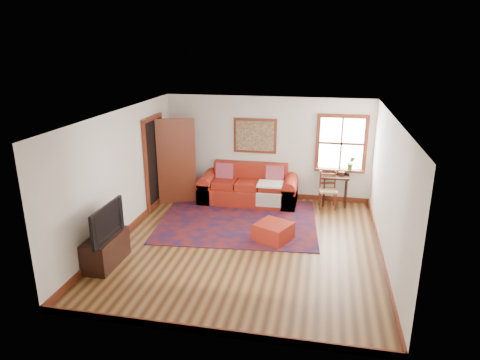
% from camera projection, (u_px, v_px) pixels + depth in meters
% --- Properties ---
extents(ground, '(5.50, 5.50, 0.00)m').
position_uv_depth(ground, '(246.00, 244.00, 8.24)').
color(ground, '#432512').
rests_on(ground, ground).
extents(room_envelope, '(5.04, 5.54, 2.52)m').
position_uv_depth(room_envelope, '(247.00, 162.00, 7.75)').
color(room_envelope, silver).
rests_on(room_envelope, ground).
extents(window, '(1.18, 0.20, 1.38)m').
position_uv_depth(window, '(342.00, 149.00, 10.03)').
color(window, white).
rests_on(window, ground).
extents(doorway, '(0.89, 1.08, 2.14)m').
position_uv_depth(doorway, '(168.00, 161.00, 9.99)').
color(doorway, black).
rests_on(doorway, ground).
extents(framed_artwork, '(1.05, 0.07, 0.85)m').
position_uv_depth(framed_artwork, '(255.00, 136.00, 10.35)').
color(framed_artwork, maroon).
rests_on(framed_artwork, ground).
extents(persian_rug, '(3.57, 2.96, 0.02)m').
position_uv_depth(persian_rug, '(238.00, 221.00, 9.29)').
color(persian_rug, '#62150E').
rests_on(persian_rug, ground).
extents(red_leather_sofa, '(2.33, 0.96, 0.91)m').
position_uv_depth(red_leather_sofa, '(249.00, 190.00, 10.36)').
color(red_leather_sofa, maroon).
rests_on(red_leather_sofa, ground).
extents(red_ottoman, '(0.82, 0.82, 0.35)m').
position_uv_depth(red_ottoman, '(273.00, 232.00, 8.36)').
color(red_ottoman, maroon).
rests_on(red_ottoman, ground).
extents(side_table, '(0.61, 0.46, 0.73)m').
position_uv_depth(side_table, '(336.00, 180.00, 10.07)').
color(side_table, black).
rests_on(side_table, ground).
extents(ladder_back_chair, '(0.44, 0.42, 0.86)m').
position_uv_depth(ladder_back_chair, '(328.00, 188.00, 9.96)').
color(ladder_back_chair, tan).
rests_on(ladder_back_chair, ground).
extents(media_cabinet, '(0.44, 0.98, 0.54)m').
position_uv_depth(media_cabinet, '(106.00, 250.00, 7.43)').
color(media_cabinet, black).
rests_on(media_cabinet, ground).
extents(television, '(0.14, 1.04, 0.60)m').
position_uv_depth(television, '(102.00, 222.00, 7.19)').
color(television, black).
rests_on(television, media_cabinet).
extents(candle_hurricane, '(0.12, 0.12, 0.18)m').
position_uv_depth(candle_hurricane, '(118.00, 222.00, 7.73)').
color(candle_hurricane, silver).
rests_on(candle_hurricane, media_cabinet).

